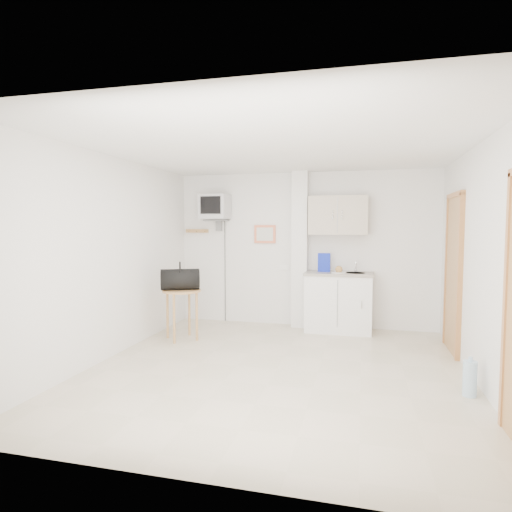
% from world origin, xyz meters
% --- Properties ---
extents(ground, '(4.50, 4.50, 0.00)m').
position_xyz_m(ground, '(0.00, 0.00, 0.00)').
color(ground, beige).
rests_on(ground, ground).
extents(room_envelope, '(4.24, 4.54, 2.55)m').
position_xyz_m(room_envelope, '(0.24, 0.09, 1.54)').
color(room_envelope, white).
rests_on(room_envelope, ground).
extents(kitchenette, '(1.03, 0.58, 2.10)m').
position_xyz_m(kitchenette, '(0.57, 2.00, 0.80)').
color(kitchenette, white).
rests_on(kitchenette, ground).
extents(crt_television, '(0.44, 0.45, 2.15)m').
position_xyz_m(crt_television, '(-1.45, 2.02, 1.94)').
color(crt_television, slate).
rests_on(crt_television, ground).
extents(round_table, '(0.55, 0.55, 0.72)m').
position_xyz_m(round_table, '(-1.58, 0.94, 0.60)').
color(round_table, '#A98146').
rests_on(round_table, ground).
extents(duffel_bag, '(0.62, 0.50, 0.40)m').
position_xyz_m(duffel_bag, '(-1.60, 0.93, 0.88)').
color(duffel_bag, black).
rests_on(duffel_bag, round_table).
extents(water_bottle, '(0.13, 0.13, 0.38)m').
position_xyz_m(water_bottle, '(1.95, -0.31, 0.17)').
color(water_bottle, '#A0C0D7').
rests_on(water_bottle, ground).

